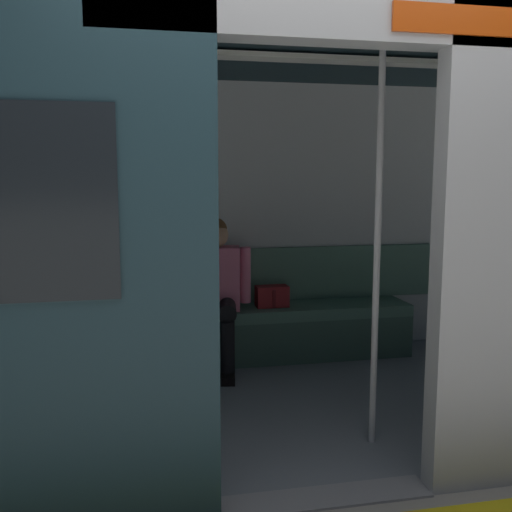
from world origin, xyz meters
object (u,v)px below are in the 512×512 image
(bench_seat, at_px, (244,321))
(book, at_px, (162,309))
(grab_pole_door, at_px, (215,252))
(grab_pole_far, at_px, (377,247))
(train_car, at_px, (260,168))
(person_seated, at_px, (215,284))
(handbag, at_px, (272,296))

(bench_seat, bearing_deg, book, -5.35)
(grab_pole_door, bearing_deg, grab_pole_far, -177.86)
(train_car, xyz_separation_m, bench_seat, (-0.07, -0.93, -1.20))
(person_seated, xyz_separation_m, grab_pole_far, (-0.68, 1.50, 0.45))
(train_car, distance_m, grab_pole_far, 0.91)
(handbag, bearing_deg, bench_seat, 8.10)
(handbag, relative_size, grab_pole_door, 0.12)
(handbag, bearing_deg, train_car, 72.23)
(bench_seat, xyz_separation_m, handbag, (-0.24, -0.03, 0.19))
(handbag, height_order, grab_pole_far, grab_pole_far)
(train_car, xyz_separation_m, grab_pole_far, (-0.51, 0.62, -0.43))
(person_seated, height_order, grab_pole_far, grab_pole_far)
(train_car, bearing_deg, person_seated, -79.59)
(book, height_order, grab_pole_door, grab_pole_door)
(bench_seat, xyz_separation_m, person_seated, (0.23, 0.05, 0.33))
(bench_seat, bearing_deg, handbag, -171.90)
(book, xyz_separation_m, grab_pole_far, (-1.08, 1.61, 0.66))
(handbag, xyz_separation_m, book, (0.88, -0.03, -0.07))
(train_car, height_order, bench_seat, train_car)
(grab_pole_far, bearing_deg, person_seated, -65.73)
(bench_seat, xyz_separation_m, grab_pole_door, (0.44, 1.58, 0.78))
(bench_seat, distance_m, grab_pole_far, 1.79)
(person_seated, distance_m, book, 0.47)
(grab_pole_far, bearing_deg, handbag, -82.68)
(handbag, relative_size, grab_pole_far, 0.12)
(train_car, xyz_separation_m, person_seated, (0.16, -0.88, -0.88))
(train_car, height_order, grab_pole_door, train_car)
(grab_pole_door, bearing_deg, handbag, -112.80)
(person_seated, relative_size, handbag, 4.48)
(person_seated, relative_size, grab_pole_far, 0.52)
(bench_seat, bearing_deg, grab_pole_door, 74.41)
(person_seated, relative_size, book, 5.30)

